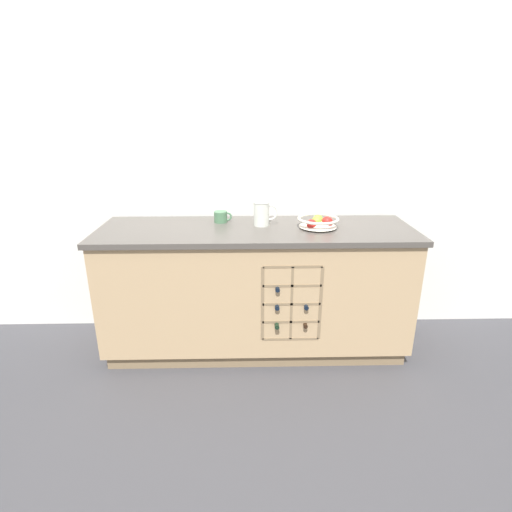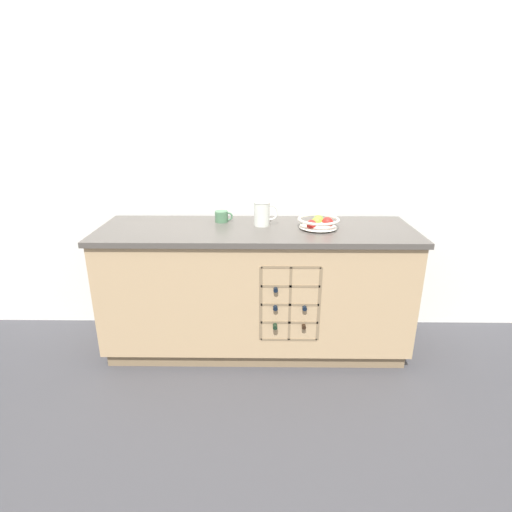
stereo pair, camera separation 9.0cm
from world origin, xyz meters
TOP-DOWN VIEW (x-y plane):
  - ground_plane at (0.00, 0.00)m, footprint 14.00×14.00m
  - back_wall at (0.00, 0.37)m, footprint 4.43×0.06m
  - kitchen_island at (0.00, -0.00)m, footprint 2.07×0.67m
  - fruit_bowl at (0.41, -0.00)m, footprint 0.27×0.27m
  - white_pitcher at (0.04, 0.07)m, footprint 0.17×0.11m
  - ceramic_mug at (-0.24, 0.16)m, footprint 0.12×0.09m

SIDE VIEW (x-z plane):
  - ground_plane at x=0.00m, z-range 0.00..0.00m
  - kitchen_island at x=0.00m, z-range 0.01..0.89m
  - ceramic_mug at x=-0.24m, z-range 0.88..0.96m
  - fruit_bowl at x=0.41m, z-range 0.89..0.97m
  - white_pitcher at x=0.04m, z-range 0.89..1.05m
  - back_wall at x=0.00m, z-range 0.00..2.55m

